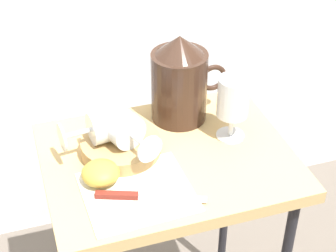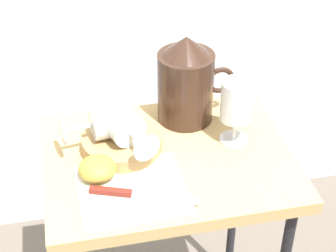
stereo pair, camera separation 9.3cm
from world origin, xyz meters
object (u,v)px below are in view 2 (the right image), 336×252
at_px(wine_glass_upright, 236,104).
at_px(wine_glass_tipped_near, 107,122).
at_px(pitcher, 186,86).
at_px(knife, 128,194).
at_px(table, 168,181).
at_px(wine_glass_tipped_far, 123,125).
at_px(apple_half_left, 97,168).
at_px(basket_tray, 122,144).

relative_size(wine_glass_upright, wine_glass_tipped_near, 1.02).
bearing_deg(pitcher, knife, -125.79).
bearing_deg(wine_glass_upright, table, -171.25).
relative_size(wine_glass_upright, knife, 0.72).
bearing_deg(wine_glass_tipped_far, wine_glass_tipped_near, 147.82).
distance_m(wine_glass_upright, wine_glass_tipped_far, 0.25).
xyz_separation_m(wine_glass_tipped_far, knife, (-0.01, -0.14, -0.06)).
bearing_deg(apple_half_left, knife, -53.57).
bearing_deg(wine_glass_tipped_near, basket_tray, -23.32).
distance_m(pitcher, wine_glass_tipped_near, 0.21).
height_order(wine_glass_tipped_far, apple_half_left, wine_glass_tipped_far).
relative_size(basket_tray, wine_glass_upright, 1.14).
distance_m(pitcher, wine_glass_tipped_far, 0.19).
xyz_separation_m(wine_glass_upright, wine_glass_tipped_far, (-0.25, 0.01, -0.02)).
distance_m(wine_glass_tipped_near, knife, 0.18).
xyz_separation_m(table, pitcher, (0.07, 0.13, 0.16)).
height_order(table, wine_glass_tipped_far, wine_glass_tipped_far).
relative_size(pitcher, knife, 1.01).
xyz_separation_m(table, wine_glass_tipped_far, (-0.09, 0.03, 0.15)).
bearing_deg(wine_glass_upright, knife, -152.84).
bearing_deg(wine_glass_upright, pitcher, 127.66).
bearing_deg(apple_half_left, wine_glass_tipped_near, 70.02).
distance_m(table, wine_glass_tipped_near, 0.20).
distance_m(pitcher, wine_glass_upright, 0.14).
xyz_separation_m(pitcher, wine_glass_tipped_near, (-0.19, -0.08, -0.02)).
relative_size(wine_glass_upright, wine_glass_tipped_far, 0.97).
xyz_separation_m(table, basket_tray, (-0.09, 0.04, 0.09)).
xyz_separation_m(wine_glass_upright, wine_glass_tipped_near, (-0.28, 0.03, -0.03)).
relative_size(table, wine_glass_tipped_far, 4.26).
relative_size(wine_glass_tipped_far, knife, 0.74).
bearing_deg(basket_tray, wine_glass_tipped_far, -65.68).
xyz_separation_m(basket_tray, apple_half_left, (-0.06, -0.08, 0.01)).
height_order(basket_tray, apple_half_left, apple_half_left).
xyz_separation_m(pitcher, wine_glass_upright, (0.09, -0.11, 0.01)).
xyz_separation_m(table, knife, (-0.11, -0.11, 0.08)).
bearing_deg(apple_half_left, wine_glass_upright, 11.71).
height_order(pitcher, wine_glass_tipped_far, pitcher).
bearing_deg(table, pitcher, 62.15).
xyz_separation_m(basket_tray, wine_glass_tipped_near, (-0.03, 0.01, 0.05)).
height_order(basket_tray, wine_glass_upright, wine_glass_upright).
distance_m(table, wine_glass_upright, 0.23).
bearing_deg(wine_glass_tipped_far, pitcher, 31.92).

